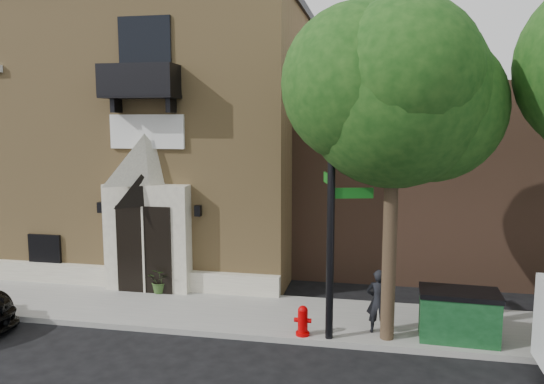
{
  "coord_description": "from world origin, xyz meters",
  "views": [
    {
      "loc": [
        5.65,
        -11.73,
        5.24
      ],
      "look_at": [
        2.94,
        2.0,
        3.34
      ],
      "focal_mm": 35.0,
      "sensor_mm": 36.0,
      "label": 1
    }
  ],
  "objects_px": {
    "street_sign": "(332,197)",
    "fire_hydrant": "(303,321)",
    "pedestrian_near": "(378,301)",
    "dumpster": "(459,315)"
  },
  "relations": [
    {
      "from": "fire_hydrant",
      "to": "pedestrian_near",
      "type": "relative_size",
      "value": 0.47
    },
    {
      "from": "street_sign",
      "to": "dumpster",
      "type": "distance_m",
      "value": 4.07
    },
    {
      "from": "fire_hydrant",
      "to": "dumpster",
      "type": "height_order",
      "value": "dumpster"
    },
    {
      "from": "fire_hydrant",
      "to": "pedestrian_near",
      "type": "distance_m",
      "value": 1.87
    },
    {
      "from": "street_sign",
      "to": "fire_hydrant",
      "type": "xyz_separation_m",
      "value": [
        -0.65,
        0.02,
        -3.0
      ]
    },
    {
      "from": "street_sign",
      "to": "pedestrian_near",
      "type": "height_order",
      "value": "street_sign"
    },
    {
      "from": "dumpster",
      "to": "pedestrian_near",
      "type": "height_order",
      "value": "pedestrian_near"
    },
    {
      "from": "street_sign",
      "to": "fire_hydrant",
      "type": "relative_size",
      "value": 9.18
    },
    {
      "from": "street_sign",
      "to": "pedestrian_near",
      "type": "xyz_separation_m",
      "value": [
        1.1,
        0.54,
        -2.57
      ]
    },
    {
      "from": "pedestrian_near",
      "to": "street_sign",
      "type": "bearing_deg",
      "value": 24.41
    }
  ]
}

